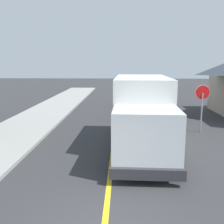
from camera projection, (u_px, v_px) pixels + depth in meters
The scene contains 5 objects.
centre_line_yellow at pixel (115, 129), 15.51m from camera, with size 0.16×56.00×0.01m, color gold.
box_truck at pixel (142, 110), 11.70m from camera, with size 2.59×7.24×3.20m.
parked_car_near at pixel (141, 108), 17.94m from camera, with size 1.94×4.45×1.67m.
parked_car_mid at pixel (137, 97), 23.40m from camera, with size 1.83×4.41×1.67m.
stop_sign at pixel (202, 99), 14.40m from camera, with size 0.80×0.10×2.65m.
Camera 1 is at (0.39, -5.05, 3.85)m, focal length 41.99 mm.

